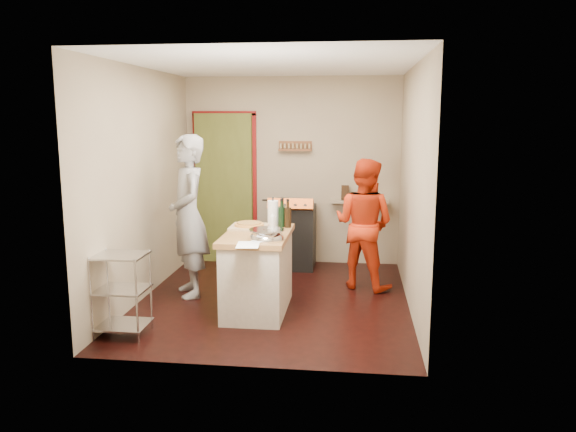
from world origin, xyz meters
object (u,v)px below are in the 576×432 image
object	(u,v)px
stove	(293,235)
wire_shelving	(121,290)
person_stripe	(188,216)
island	(258,269)
person_red	(364,224)

from	to	relation	value
stove	wire_shelving	size ratio (longest dim) A/B	1.26
wire_shelving	person_stripe	bearing A→B (deg)	77.64
wire_shelving	island	xyz separation A→B (m)	(1.16, 0.83, 0.02)
wire_shelving	stove	bearing A→B (deg)	63.15
island	person_stripe	world-z (taller)	person_stripe
island	person_stripe	xyz separation A→B (m)	(-0.88, 0.45, 0.47)
stove	person_red	size ratio (longest dim) A/B	0.64
stove	person_red	distance (m)	1.29
wire_shelving	island	distance (m)	1.43
stove	person_stripe	bearing A→B (deg)	-127.92
wire_shelving	person_red	xyz separation A→B (m)	(2.28, 1.82, 0.35)
person_stripe	island	bearing A→B (deg)	35.19
wire_shelving	island	bearing A→B (deg)	35.41
person_stripe	person_red	bearing A→B (deg)	77.42
wire_shelving	person_stripe	world-z (taller)	person_stripe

